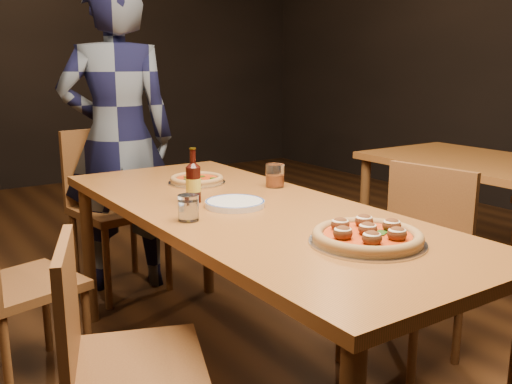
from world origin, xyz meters
TOP-DOWN VIEW (x-y plane):
  - ground at (0.00, 0.00)m, footprint 9.00×9.00m
  - table_main at (0.00, 0.00)m, footprint 0.80×2.00m
  - chair_main_nw at (-0.59, -0.29)m, footprint 0.51×0.51m
  - chair_main_sw at (-0.73, 0.54)m, footprint 0.48×0.48m
  - chair_main_e at (0.64, -0.22)m, footprint 0.48×0.48m
  - chair_end at (-0.05, 1.26)m, footprint 0.51×0.51m
  - pizza_meatball at (0.06, -0.57)m, footprint 0.36×0.36m
  - pizza_margherita at (0.05, 0.51)m, footprint 0.26×0.26m
  - plate_stack at (-0.04, 0.04)m, footprint 0.23×0.23m
  - beer_bottle at (-0.13, 0.19)m, footprint 0.06×0.06m
  - water_glass at (-0.28, -0.04)m, footprint 0.07×0.07m
  - amber_glass at (0.30, 0.24)m, footprint 0.08×0.08m
  - diner at (-0.02, 1.32)m, footprint 0.74×0.60m

SIDE VIEW (x-z plane):
  - ground at x=0.00m, z-range 0.00..0.00m
  - chair_main_nw at x=-0.59m, z-range 0.00..0.84m
  - chair_main_sw at x=-0.73m, z-range 0.00..0.85m
  - chair_main_e at x=0.64m, z-range 0.00..0.89m
  - chair_end at x=-0.05m, z-range 0.00..0.96m
  - table_main at x=0.00m, z-range 0.30..1.05m
  - plate_stack at x=-0.04m, z-range 0.75..0.77m
  - pizza_margherita at x=0.05m, z-range 0.75..0.78m
  - pizza_meatball at x=0.06m, z-range 0.74..0.81m
  - water_glass at x=-0.28m, z-range 0.75..0.84m
  - amber_glass at x=0.30m, z-range 0.75..0.85m
  - beer_bottle at x=-0.13m, z-range 0.72..0.93m
  - diner at x=-0.02m, z-range 0.00..1.74m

